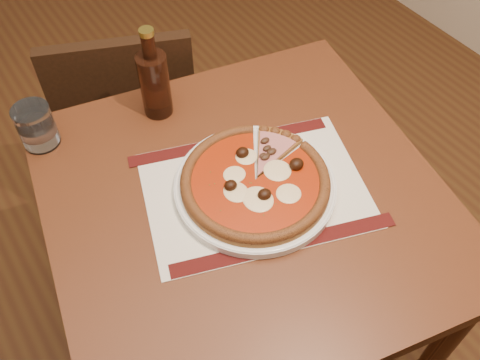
# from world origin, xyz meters

# --- Properties ---
(table) EXTENTS (0.94, 0.94, 0.75)m
(table) POSITION_xyz_m (0.76, -0.04, 0.65)
(table) COLOR #5F2D16
(table) RESTS_ON ground
(chair_far) EXTENTS (0.51, 0.51, 0.82)m
(chair_far) POSITION_xyz_m (0.76, 0.58, 0.47)
(chair_far) COLOR black
(chair_far) RESTS_ON ground
(placemat) EXTENTS (0.53, 0.45, 0.00)m
(placemat) POSITION_xyz_m (0.79, -0.04, 0.75)
(placemat) COLOR white
(placemat) RESTS_ON table
(plate) EXTENTS (0.33, 0.33, 0.02)m
(plate) POSITION_xyz_m (0.79, -0.04, 0.76)
(plate) COLOR white
(plate) RESTS_ON placemat
(pizza) EXTENTS (0.31, 0.31, 0.04)m
(pizza) POSITION_xyz_m (0.79, -0.04, 0.78)
(pizza) COLOR #955924
(pizza) RESTS_ON plate
(ham_slice) EXTENTS (0.14, 0.12, 0.02)m
(ham_slice) POSITION_xyz_m (0.87, 0.03, 0.78)
(ham_slice) COLOR #955924
(ham_slice) RESTS_ON plate
(water_glass) EXTENTS (0.09, 0.09, 0.10)m
(water_glass) POSITION_xyz_m (0.47, 0.34, 0.80)
(water_glass) COLOR white
(water_glass) RESTS_ON table
(bottle) EXTENTS (0.07, 0.07, 0.23)m
(bottle) POSITION_xyz_m (0.73, 0.28, 0.84)
(bottle) COLOR #36180D
(bottle) RESTS_ON table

